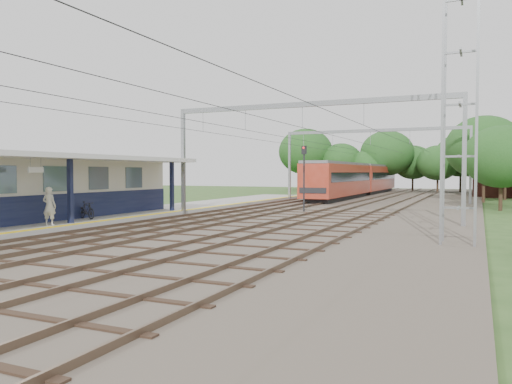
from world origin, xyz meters
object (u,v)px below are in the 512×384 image
Objects in this scene: person at (49,206)px; signal_post at (304,169)px; train at (359,179)px; bicycle at (87,210)px.

person is 17.78m from signal_post.
train is 7.61× the size of signal_post.
train is 26.09m from signal_post.
signal_post reaches higher than bicycle.
bicycle is (-0.76, 3.27, -0.45)m from person.
person is at bearing -148.63° from bicycle.
signal_post is (7.30, 16.11, 1.83)m from person.
bicycle is 0.04× the size of train.
signal_post is at bearing -13.84° from bicycle.
signal_post is at bearing -127.62° from person.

